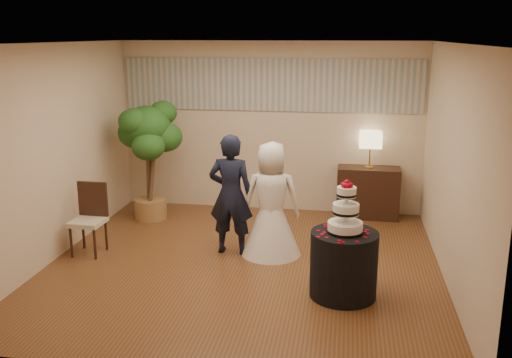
% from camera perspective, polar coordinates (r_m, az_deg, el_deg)
% --- Properties ---
extents(floor, '(5.00, 5.00, 0.00)m').
position_cam_1_polar(floor, '(7.48, -1.26, -8.55)').
color(floor, brown).
rests_on(floor, ground).
extents(ceiling, '(5.00, 5.00, 0.00)m').
position_cam_1_polar(ceiling, '(6.89, -1.39, 13.44)').
color(ceiling, white).
rests_on(ceiling, wall_back).
extents(wall_back, '(5.00, 0.06, 2.80)m').
position_cam_1_polar(wall_back, '(9.48, 1.43, 5.19)').
color(wall_back, beige).
rests_on(wall_back, ground).
extents(wall_front, '(5.00, 0.06, 2.80)m').
position_cam_1_polar(wall_front, '(4.70, -6.88, -4.47)').
color(wall_front, beige).
rests_on(wall_front, ground).
extents(wall_left, '(0.06, 5.00, 2.80)m').
position_cam_1_polar(wall_left, '(7.89, -19.49, 2.50)').
color(wall_left, beige).
rests_on(wall_left, ground).
extents(wall_right, '(0.06, 5.00, 2.80)m').
position_cam_1_polar(wall_right, '(7.05, 19.10, 1.19)').
color(wall_right, beige).
rests_on(wall_right, ground).
extents(mural_border, '(4.90, 0.02, 0.85)m').
position_cam_1_polar(mural_border, '(9.37, 1.44, 9.40)').
color(mural_border, '#A3A299').
rests_on(mural_border, wall_back).
extents(groom, '(0.61, 0.41, 1.64)m').
position_cam_1_polar(groom, '(7.62, -2.53, -1.57)').
color(groom, black).
rests_on(groom, floor).
extents(bride, '(0.88, 0.88, 1.55)m').
position_cam_1_polar(bride, '(7.58, 1.54, -2.01)').
color(bride, white).
rests_on(bride, floor).
extents(cake_table, '(0.80, 0.80, 0.76)m').
position_cam_1_polar(cake_table, '(6.58, 8.75, -8.43)').
color(cake_table, black).
rests_on(cake_table, floor).
extents(wedding_cake, '(0.40, 0.40, 0.61)m').
position_cam_1_polar(wedding_cake, '(6.34, 8.99, -2.71)').
color(wedding_cake, white).
rests_on(wedding_cake, cake_table).
extents(console, '(0.99, 0.45, 0.82)m').
position_cam_1_polar(console, '(9.40, 11.13, -1.33)').
color(console, black).
rests_on(console, floor).
extents(table_lamp, '(0.35, 0.35, 0.58)m').
position_cam_1_polar(table_lamp, '(9.24, 11.34, 2.87)').
color(table_lamp, beige).
rests_on(table_lamp, console).
extents(ficus_tree, '(1.23, 1.23, 1.93)m').
position_cam_1_polar(ficus_tree, '(9.17, -10.70, 1.84)').
color(ficus_tree, '#25571D').
rests_on(ficus_tree, floor).
extents(side_chair, '(0.46, 0.48, 0.96)m').
position_cam_1_polar(side_chair, '(8.00, -16.50, -3.94)').
color(side_chair, black).
rests_on(side_chair, floor).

